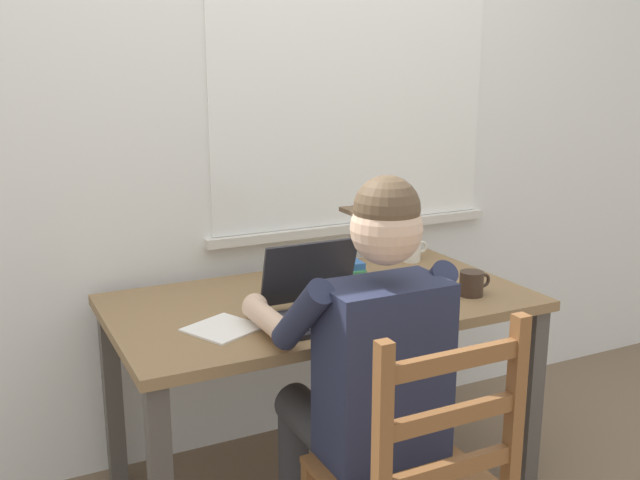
{
  "coord_description": "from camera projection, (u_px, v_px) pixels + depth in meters",
  "views": [
    {
      "loc": [
        -1.06,
        -2.14,
        1.52
      ],
      "look_at": [
        -0.03,
        -0.05,
        0.94
      ],
      "focal_mm": 40.94,
      "sensor_mm": 36.0,
      "label": 1
    }
  ],
  "objects": [
    {
      "name": "book_stack_main",
      "position": [
        339.0,
        275.0,
        2.61
      ],
      "size": [
        0.2,
        0.15,
        0.1
      ],
      "color": "#2D5B9E",
      "rests_on": "desk"
    },
    {
      "name": "seated_person",
      "position": [
        364.0,
        365.0,
        2.07
      ],
      "size": [
        0.5,
        0.6,
        1.24
      ],
      "color": "#232842",
      "rests_on": "ground"
    },
    {
      "name": "desk",
      "position": [
        321.0,
        323.0,
        2.53
      ],
      "size": [
        1.43,
        0.79,
        0.72
      ],
      "color": "olive",
      "rests_on": "ground"
    },
    {
      "name": "paper_pile_back_corner",
      "position": [
        361.0,
        302.0,
        2.44
      ],
      "size": [
        0.2,
        0.19,
        0.02
      ],
      "primitive_type": "cube",
      "rotation": [
        0.0,
        0.0,
        -0.13
      ],
      "color": "white",
      "rests_on": "desk"
    },
    {
      "name": "back_wall",
      "position": [
        268.0,
        119.0,
        2.78
      ],
      "size": [
        6.0,
        0.08,
        2.6
      ],
      "color": "silver",
      "rests_on": "ground"
    },
    {
      "name": "paper_pile_near_laptop",
      "position": [
        223.0,
        328.0,
        2.22
      ],
      "size": [
        0.25,
        0.25,
        0.01
      ],
      "primitive_type": "cube",
      "rotation": [
        0.0,
        0.0,
        0.44
      ],
      "color": "white",
      "rests_on": "desk"
    },
    {
      "name": "coffee_mug_white",
      "position": [
        412.0,
        249.0,
        2.96
      ],
      "size": [
        0.12,
        0.08,
        0.1
      ],
      "color": "silver",
      "rests_on": "desk"
    },
    {
      "name": "computer_mouse",
      "position": [
        402.0,
        303.0,
        2.41
      ],
      "size": [
        0.06,
        0.1,
        0.03
      ],
      "primitive_type": "ellipsoid",
      "color": "black",
      "rests_on": "desk"
    },
    {
      "name": "coffee_mug_dark",
      "position": [
        472.0,
        283.0,
        2.53
      ],
      "size": [
        0.12,
        0.08,
        0.09
      ],
      "color": "#38281E",
      "rests_on": "desk"
    },
    {
      "name": "laptop",
      "position": [
        322.0,
        299.0,
        2.33
      ],
      "size": [
        0.33,
        0.3,
        0.23
      ],
      "color": "#232328",
      "rests_on": "desk"
    }
  ]
}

